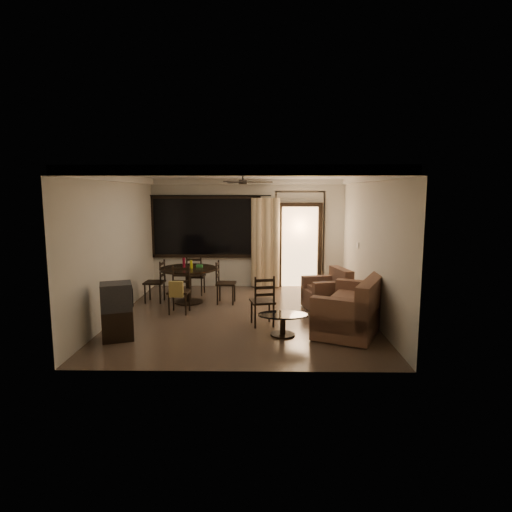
{
  "coord_description": "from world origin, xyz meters",
  "views": [
    {
      "loc": [
        0.39,
        -8.35,
        2.43
      ],
      "look_at": [
        0.25,
        0.2,
        1.18
      ],
      "focal_mm": 30.0,
      "sensor_mm": 36.0,
      "label": 1
    }
  ],
  "objects_px": {
    "dining_chair_south": "(179,298)",
    "tv_cabinet": "(117,311)",
    "sofa": "(355,310)",
    "coffee_table": "(283,321)",
    "dining_table": "(188,275)",
    "armchair": "(329,293)",
    "dining_chair_west": "(155,290)",
    "dining_chair_north": "(196,283)",
    "side_chair": "(263,310)",
    "dining_chair_east": "(226,291)"
  },
  "relations": [
    {
      "from": "dining_table",
      "to": "sofa",
      "type": "distance_m",
      "value": 3.84
    },
    {
      "from": "dining_chair_east",
      "to": "side_chair",
      "type": "distance_m",
      "value": 1.81
    },
    {
      "from": "dining_chair_south",
      "to": "coffee_table",
      "type": "height_order",
      "value": "dining_chair_south"
    },
    {
      "from": "coffee_table",
      "to": "sofa",
      "type": "bearing_deg",
      "value": 12.4
    },
    {
      "from": "dining_chair_west",
      "to": "sofa",
      "type": "distance_m",
      "value": 4.52
    },
    {
      "from": "dining_chair_south",
      "to": "sofa",
      "type": "xyz_separation_m",
      "value": [
        3.35,
        -1.08,
        0.08
      ]
    },
    {
      "from": "dining_table",
      "to": "dining_chair_east",
      "type": "height_order",
      "value": "dining_table"
    },
    {
      "from": "dining_chair_east",
      "to": "dining_chair_south",
      "type": "relative_size",
      "value": 1.0
    },
    {
      "from": "dining_chair_west",
      "to": "dining_chair_south",
      "type": "xyz_separation_m",
      "value": [
        0.72,
        -0.9,
        0.02
      ]
    },
    {
      "from": "dining_chair_east",
      "to": "coffee_table",
      "type": "xyz_separation_m",
      "value": [
        1.18,
        -2.18,
        -0.03
      ]
    },
    {
      "from": "tv_cabinet",
      "to": "side_chair",
      "type": "xyz_separation_m",
      "value": [
        2.44,
        0.81,
        -0.2
      ]
    },
    {
      "from": "tv_cabinet",
      "to": "coffee_table",
      "type": "bearing_deg",
      "value": -15.6
    },
    {
      "from": "dining_table",
      "to": "side_chair",
      "type": "distance_m",
      "value": 2.37
    },
    {
      "from": "dining_chair_east",
      "to": "tv_cabinet",
      "type": "relative_size",
      "value": 0.99
    },
    {
      "from": "dining_chair_south",
      "to": "tv_cabinet",
      "type": "xyz_separation_m",
      "value": [
        -0.73,
        -1.6,
        0.18
      ]
    },
    {
      "from": "coffee_table",
      "to": "armchair",
      "type": "bearing_deg",
      "value": 58.45
    },
    {
      "from": "tv_cabinet",
      "to": "sofa",
      "type": "xyz_separation_m",
      "value": [
        4.08,
        0.52,
        -0.1
      ]
    },
    {
      "from": "tv_cabinet",
      "to": "coffee_table",
      "type": "relative_size",
      "value": 1.12
    },
    {
      "from": "dining_chair_south",
      "to": "armchair",
      "type": "distance_m",
      "value": 3.12
    },
    {
      "from": "dining_chair_east",
      "to": "coffee_table",
      "type": "distance_m",
      "value": 2.48
    },
    {
      "from": "dining_table",
      "to": "armchair",
      "type": "height_order",
      "value": "dining_table"
    },
    {
      "from": "armchair",
      "to": "dining_chair_west",
      "type": "bearing_deg",
      "value": 157.73
    },
    {
      "from": "dining_table",
      "to": "dining_chair_west",
      "type": "distance_m",
      "value": 0.84
    },
    {
      "from": "dining_chair_east",
      "to": "armchair",
      "type": "height_order",
      "value": "dining_chair_east"
    },
    {
      "from": "dining_chair_east",
      "to": "dining_chair_south",
      "type": "bearing_deg",
      "value": 135.7
    },
    {
      "from": "tv_cabinet",
      "to": "side_chair",
      "type": "relative_size",
      "value": 1.01
    },
    {
      "from": "sofa",
      "to": "coffee_table",
      "type": "xyz_separation_m",
      "value": [
        -1.29,
        -0.28,
        -0.13
      ]
    },
    {
      "from": "sofa",
      "to": "coffee_table",
      "type": "bearing_deg",
      "value": -143.08
    },
    {
      "from": "dining_chair_east",
      "to": "tv_cabinet",
      "type": "bearing_deg",
      "value": 149.29
    },
    {
      "from": "dining_table",
      "to": "armchair",
      "type": "xyz_separation_m",
      "value": [
        3.06,
        -0.52,
        -0.27
      ]
    },
    {
      "from": "dining_table",
      "to": "side_chair",
      "type": "relative_size",
      "value": 1.32
    },
    {
      "from": "dining_chair_north",
      "to": "side_chair",
      "type": "height_order",
      "value": "side_chair"
    },
    {
      "from": "dining_table",
      "to": "sofa",
      "type": "xyz_separation_m",
      "value": [
        3.3,
        -1.94,
        -0.24
      ]
    },
    {
      "from": "dining_chair_south",
      "to": "tv_cabinet",
      "type": "bearing_deg",
      "value": -111.5
    },
    {
      "from": "dining_table",
      "to": "sofa",
      "type": "bearing_deg",
      "value": -30.42
    },
    {
      "from": "armchair",
      "to": "side_chair",
      "type": "bearing_deg",
      "value": -154.91
    },
    {
      "from": "dining_chair_north",
      "to": "side_chair",
      "type": "relative_size",
      "value": 0.99
    },
    {
      "from": "dining_chair_south",
      "to": "dining_chair_north",
      "type": "xyz_separation_m",
      "value": [
        0.09,
        1.64,
        -0.02
      ]
    },
    {
      "from": "armchair",
      "to": "side_chair",
      "type": "distance_m",
      "value": 1.8
    },
    {
      "from": "dining_chair_south",
      "to": "dining_chair_north",
      "type": "bearing_deg",
      "value": 90.0
    },
    {
      "from": "dining_chair_north",
      "to": "dining_table",
      "type": "bearing_deg",
      "value": 90.1
    },
    {
      "from": "dining_chair_west",
      "to": "tv_cabinet",
      "type": "distance_m",
      "value": 2.51
    },
    {
      "from": "dining_chair_south",
      "to": "sofa",
      "type": "relative_size",
      "value": 0.47
    },
    {
      "from": "dining_chair_east",
      "to": "dining_chair_north",
      "type": "relative_size",
      "value": 1.0
    },
    {
      "from": "coffee_table",
      "to": "dining_chair_north",
      "type": "bearing_deg",
      "value": 123.27
    },
    {
      "from": "dining_chair_west",
      "to": "dining_chair_east",
      "type": "xyz_separation_m",
      "value": [
        1.6,
        -0.09,
        0.0
      ]
    },
    {
      "from": "dining_chair_south",
      "to": "side_chair",
      "type": "bearing_deg",
      "value": -21.93
    },
    {
      "from": "sofa",
      "to": "dining_chair_north",
      "type": "bearing_deg",
      "value": 164.66
    },
    {
      "from": "armchair",
      "to": "tv_cabinet",
      "type": "bearing_deg",
      "value": -167.1
    },
    {
      "from": "dining_chair_east",
      "to": "sofa",
      "type": "bearing_deg",
      "value": -124.54
    }
  ]
}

